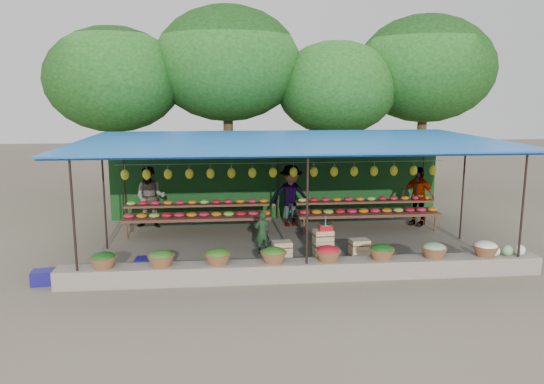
{
  "coord_description": "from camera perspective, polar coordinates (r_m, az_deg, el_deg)",
  "views": [
    {
      "loc": [
        -1.8,
        -13.7,
        4.04
      ],
      "look_at": [
        -0.45,
        0.2,
        1.39
      ],
      "focal_mm": 35.0,
      "sensor_mm": 36.0,
      "label": 1
    }
  ],
  "objects": [
    {
      "name": "customer_left",
      "position": [
        16.29,
        -12.94,
        -0.55
      ],
      "size": [
        1.0,
        0.84,
        1.86
      ],
      "primitive_type": "imported",
      "rotation": [
        0.0,
        0.0,
        -0.16
      ],
      "color": "slate",
      "rests_on": "ground"
    },
    {
      "name": "crate_counter",
      "position": [
        12.95,
        5.39,
        -6.05
      ],
      "size": [
        2.38,
        0.38,
        0.77
      ],
      "color": "tan",
      "rests_on": "ground"
    },
    {
      "name": "weighing_scale",
      "position": [
        12.82,
        5.76,
        -3.72
      ],
      "size": [
        0.33,
        0.33,
        0.35
      ],
      "color": "red",
      "rests_on": "crate_counter"
    },
    {
      "name": "tree_row",
      "position": [
        19.93,
        1.09,
        12.63
      ],
      "size": [
        16.51,
        5.5,
        7.12
      ],
      "color": "#3B2B15",
      "rests_on": "ground"
    },
    {
      "name": "customer_mid",
      "position": [
        16.12,
        2.04,
        -0.38
      ],
      "size": [
        1.3,
        0.86,
        1.87
      ],
      "primitive_type": "imported",
      "rotation": [
        0.0,
        0.0,
        0.15
      ],
      "color": "slate",
      "rests_on": "ground"
    },
    {
      "name": "ground",
      "position": [
        14.39,
        1.85,
        -5.58
      ],
      "size": [
        60.0,
        60.0,
        0.0
      ],
      "primitive_type": "plane",
      "color": "#6C5F4F",
      "rests_on": "ground"
    },
    {
      "name": "fruit_table_left",
      "position": [
        15.45,
        -8.0,
        -2.22
      ],
      "size": [
        4.21,
        0.95,
        0.93
      ],
      "color": "#512D20",
      "rests_on": "ground"
    },
    {
      "name": "vendor_seated",
      "position": [
        13.42,
        -1.05,
        -4.39
      ],
      "size": [
        0.45,
        0.37,
        1.08
      ],
      "primitive_type": "imported",
      "rotation": [
        0.0,
        0.0,
        3.45
      ],
      "color": "#1A391D",
      "rests_on": "ground"
    },
    {
      "name": "blue_crate_front",
      "position": [
        12.41,
        -23.28,
        -8.42
      ],
      "size": [
        0.54,
        0.41,
        0.31
      ],
      "primitive_type": "cube",
      "rotation": [
        0.0,
        0.0,
        0.09
      ],
      "color": "navy",
      "rests_on": "ground"
    },
    {
      "name": "netting_backdrop",
      "position": [
        17.17,
        0.52,
        1.37
      ],
      "size": [
        10.6,
        0.06,
        2.5
      ],
      "primitive_type": "cube",
      "color": "#1A481A",
      "rests_on": "ground"
    },
    {
      "name": "blue_crate_back",
      "position": [
        12.45,
        -13.17,
        -7.68
      ],
      "size": [
        0.58,
        0.42,
        0.34
      ],
      "primitive_type": "cube",
      "rotation": [
        0.0,
        0.0,
        -0.02
      ],
      "color": "navy",
      "rests_on": "ground"
    },
    {
      "name": "stall_canopy",
      "position": [
        13.94,
        1.89,
        5.13
      ],
      "size": [
        10.8,
        6.6,
        2.82
      ],
      "color": "black",
      "rests_on": "ground"
    },
    {
      "name": "fruit_table_right",
      "position": [
        16.02,
        10.17,
        -1.82
      ],
      "size": [
        4.21,
        0.95,
        0.93
      ],
      "color": "#512D20",
      "rests_on": "ground"
    },
    {
      "name": "produce_baskets",
      "position": [
        11.61,
        3.14,
        -6.71
      ],
      "size": [
        8.98,
        0.58,
        0.34
      ],
      "color": "brown",
      "rests_on": "stone_curb"
    },
    {
      "name": "stone_curb",
      "position": [
        11.74,
        3.61,
        -8.39
      ],
      "size": [
        10.6,
        0.55,
        0.4
      ],
      "primitive_type": "cube",
      "color": "#71685A",
      "rests_on": "ground"
    },
    {
      "name": "customer_right",
      "position": [
        16.8,
        15.42,
        -0.43
      ],
      "size": [
        1.04,
        1.08,
        1.8
      ],
      "primitive_type": "imported",
      "rotation": [
        0.0,
        0.0,
        -0.83
      ],
      "color": "slate",
      "rests_on": "ground"
    }
  ]
}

